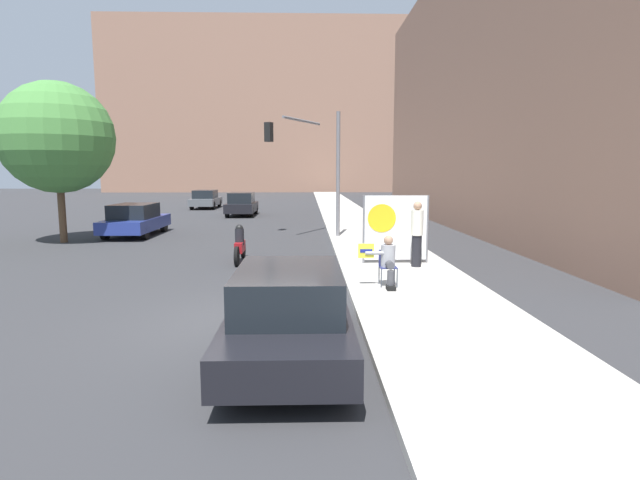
{
  "coord_description": "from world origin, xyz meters",
  "views": [
    {
      "loc": [
        1.01,
        -9.01,
        2.79
      ],
      "look_at": [
        1.37,
        4.57,
        0.95
      ],
      "focal_mm": 28.0,
      "sensor_mm": 36.0,
      "label": 1
    }
  ],
  "objects": [
    {
      "name": "ground_plane",
      "position": [
        0.0,
        0.0,
        0.0
      ],
      "size": [
        160.0,
        160.0,
        0.0
      ],
      "primitive_type": "plane",
      "color": "#303033"
    },
    {
      "name": "sidewalk_curb",
      "position": [
        3.59,
        15.0,
        0.07
      ],
      "size": [
        3.25,
        90.0,
        0.14
      ],
      "primitive_type": "cube",
      "color": "#B7B2A8",
      "rests_on": "ground_plane"
    },
    {
      "name": "building_backdrop_far",
      "position": [
        -2.0,
        68.37,
        12.16
      ],
      "size": [
        52.0,
        12.0,
        24.32
      ],
      "color": "#936B56",
      "rests_on": "ground_plane"
    },
    {
      "name": "building_backdrop_right",
      "position": [
        13.29,
        17.27,
        6.97
      ],
      "size": [
        10.0,
        32.0,
        13.95
      ],
      "color": "#936B56",
      "rests_on": "ground_plane"
    },
    {
      "name": "seated_protester",
      "position": [
        2.9,
        2.43,
        0.77
      ],
      "size": [
        0.92,
        0.77,
        1.2
      ],
      "rotation": [
        0.0,
        0.0,
        -0.0
      ],
      "color": "#474C56",
      "rests_on": "sidewalk_curb"
    },
    {
      "name": "jogger_on_sidewalk",
      "position": [
        4.13,
        4.89,
        1.09
      ],
      "size": [
        0.34,
        0.34,
        1.85
      ],
      "rotation": [
        0.0,
        0.0,
        2.79
      ],
      "color": "black",
      "rests_on": "sidewalk_curb"
    },
    {
      "name": "pedestrian_behind",
      "position": [
        3.85,
        7.73,
        1.03
      ],
      "size": [
        0.34,
        0.34,
        1.75
      ],
      "rotation": [
        0.0,
        0.0,
        0.49
      ],
      "color": "#424247",
      "rests_on": "sidewalk_curb"
    },
    {
      "name": "protest_banner",
      "position": [
        3.6,
        5.47,
        1.19
      ],
      "size": [
        1.94,
        0.06,
        2.0
      ],
      "color": "slate",
      "rests_on": "sidewalk_curb"
    },
    {
      "name": "traffic_light_pole",
      "position": [
        1.13,
        12.51,
        3.67
      ],
      "size": [
        3.26,
        3.03,
        5.14
      ],
      "color": "slate",
      "rests_on": "sidewalk_curb"
    },
    {
      "name": "parked_car_curbside",
      "position": [
        0.74,
        -1.7,
        0.7
      ],
      "size": [
        1.77,
        4.43,
        1.39
      ],
      "color": "black",
      "rests_on": "ground_plane"
    },
    {
      "name": "car_on_road_nearest",
      "position": [
        -6.62,
        13.29,
        0.71
      ],
      "size": [
        1.87,
        4.55,
        1.42
      ],
      "color": "navy",
      "rests_on": "ground_plane"
    },
    {
      "name": "car_on_road_midblock",
      "position": [
        -3.22,
        23.54,
        0.75
      ],
      "size": [
        1.76,
        4.13,
        1.51
      ],
      "color": "black",
      "rests_on": "ground_plane"
    },
    {
      "name": "car_on_road_distant",
      "position": [
        -6.91,
        30.34,
        0.72
      ],
      "size": [
        1.85,
        4.39,
        1.44
      ],
      "color": "#565B60",
      "rests_on": "ground_plane"
    },
    {
      "name": "motorcycle_on_road",
      "position": [
        -1.1,
        6.54,
        0.52
      ],
      "size": [
        0.28,
        2.13,
        1.19
      ],
      "color": "maroon",
      "rests_on": "ground_plane"
    },
    {
      "name": "street_tree_near_curb",
      "position": [
        -8.79,
        11.18,
        4.14
      ],
      "size": [
        4.35,
        4.35,
        6.33
      ],
      "color": "brown",
      "rests_on": "ground_plane"
    }
  ]
}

